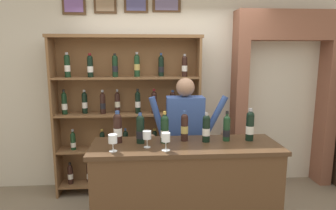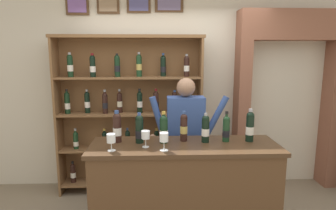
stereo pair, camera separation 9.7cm
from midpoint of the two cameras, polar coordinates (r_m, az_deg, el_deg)
name	(u,v)px [view 2 (the right image)]	position (r m, az deg, el deg)	size (l,w,h in m)	color
back_wall	(170,67)	(4.15, 1.15, 7.42)	(12.00, 0.19, 3.38)	beige
wine_shelf	(130,111)	(3.92, -6.80, -1.26)	(1.95, 0.31, 2.12)	brown
archway_doorway	(285,86)	(4.44, 22.67, 3.40)	(1.45, 0.45, 2.46)	brown
tasting_counter	(184,195)	(2.99, 4.14, -17.22)	(1.80, 0.59, 1.03)	#4C331E
shopkeeper	(186,133)	(3.31, 4.33, -5.43)	(0.91, 0.22, 1.62)	#2D3347
tasting_bottle_vin_santo	(117,127)	(2.85, -9.04, -4.31)	(0.08, 0.08, 0.31)	black
tasting_bottle_riserva	(139,129)	(2.80, -4.66, -4.72)	(0.08, 0.08, 0.30)	black
tasting_bottle_rosso	(164,129)	(2.80, 0.14, -4.72)	(0.08, 0.08, 0.31)	black
tasting_bottle_bianco	(184,127)	(2.86, 4.10, -4.32)	(0.07, 0.07, 0.30)	black
tasting_bottle_super_tuscan	(206,128)	(2.84, 8.36, -4.58)	(0.08, 0.08, 0.29)	black
tasting_bottle_chianti	(226,129)	(2.91, 12.33, -4.56)	(0.07, 0.07, 0.30)	#19381E
tasting_bottle_brunello	(250,126)	(2.96, 16.74, -4.00)	(0.08, 0.08, 0.32)	black
wine_glass_spare	(164,138)	(2.57, 0.28, -6.51)	(0.08, 0.08, 0.16)	silver
wine_glass_right	(146,135)	(2.67, -3.40, -5.97)	(0.08, 0.08, 0.16)	silver
wine_glass_center	(111,139)	(2.61, -10.08, -6.60)	(0.08, 0.08, 0.15)	silver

